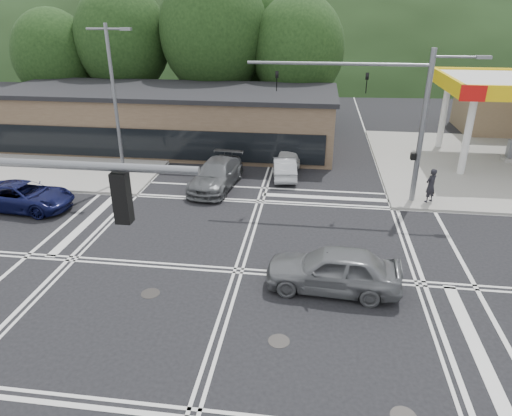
# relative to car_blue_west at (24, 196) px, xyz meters

# --- Properties ---
(ground) EXTENTS (120.00, 120.00, 0.00)m
(ground) POSITION_rel_car_blue_west_xyz_m (12.16, -4.61, -0.72)
(ground) COLOR black
(ground) RESTS_ON ground
(sidewalk_ne) EXTENTS (16.00, 16.00, 0.15)m
(sidewalk_ne) POSITION_rel_car_blue_west_xyz_m (27.16, 10.39, -0.64)
(sidewalk_ne) COLOR gray
(sidewalk_ne) RESTS_ON ground
(sidewalk_nw) EXTENTS (16.00, 16.00, 0.15)m
(sidewalk_nw) POSITION_rel_car_blue_west_xyz_m (-2.84, 10.39, -0.64)
(sidewalk_nw) COLOR gray
(sidewalk_nw) RESTS_ON ground
(commercial_row) EXTENTS (24.00, 8.00, 4.00)m
(commercial_row) POSITION_rel_car_blue_west_xyz_m (4.16, 12.39, 1.28)
(commercial_row) COLOR brown
(commercial_row) RESTS_ON ground
(hill_north) EXTENTS (252.00, 126.00, 140.00)m
(hill_north) POSITION_rel_car_blue_west_xyz_m (12.16, 85.39, -0.72)
(hill_north) COLOR black
(hill_north) RESTS_ON ground
(tree_n_a) EXTENTS (8.00, 8.00, 11.75)m
(tree_n_a) POSITION_rel_car_blue_west_xyz_m (-1.84, 19.39, 6.42)
(tree_n_a) COLOR #382619
(tree_n_a) RESTS_ON ground
(tree_n_b) EXTENTS (9.00, 9.00, 12.98)m
(tree_n_b) POSITION_rel_car_blue_west_xyz_m (6.16, 19.39, 7.07)
(tree_n_b) COLOR #382619
(tree_n_b) RESTS_ON ground
(tree_n_c) EXTENTS (7.60, 7.60, 10.87)m
(tree_n_c) POSITION_rel_car_blue_west_xyz_m (13.16, 19.39, 5.77)
(tree_n_c) COLOR #382619
(tree_n_c) RESTS_ON ground
(tree_n_d) EXTENTS (6.80, 6.80, 9.76)m
(tree_n_d) POSITION_rel_car_blue_west_xyz_m (-7.84, 18.39, 5.12)
(tree_n_d) COLOR #382619
(tree_n_d) RESTS_ON ground
(tree_n_e) EXTENTS (8.40, 8.40, 11.98)m
(tree_n_e) POSITION_rel_car_blue_west_xyz_m (10.16, 23.39, 6.42)
(tree_n_e) COLOR #382619
(tree_n_e) RESTS_ON ground
(streetlight_nw) EXTENTS (2.50, 0.25, 9.00)m
(streetlight_nw) POSITION_rel_car_blue_west_xyz_m (3.72, 4.39, 4.33)
(streetlight_nw) COLOR slate
(streetlight_nw) RESTS_ON ground
(signal_mast_ne) EXTENTS (11.65, 0.30, 8.00)m
(signal_mast_ne) POSITION_rel_car_blue_west_xyz_m (19.11, 3.59, 4.35)
(signal_mast_ne) COLOR slate
(signal_mast_ne) RESTS_ON ground
(car_blue_west) EXTENTS (5.32, 2.72, 1.44)m
(car_blue_west) POSITION_rel_car_blue_west_xyz_m (0.00, 0.00, 0.00)
(car_blue_west) COLOR #0D103A
(car_blue_west) RESTS_ON ground
(car_grey_center) EXTENTS (5.13, 2.33, 1.71)m
(car_grey_center) POSITION_rel_car_blue_west_xyz_m (15.90, -5.38, 0.14)
(car_grey_center) COLOR slate
(car_grey_center) RESTS_ON ground
(car_queue_a) EXTENTS (1.83, 4.01, 1.27)m
(car_queue_a) POSITION_rel_car_blue_west_xyz_m (13.16, 6.65, -0.08)
(car_queue_a) COLOR #AAADB1
(car_queue_a) RESTS_ON ground
(car_queue_b) EXTENTS (1.99, 4.14, 1.36)m
(car_queue_b) POSITION_rel_car_blue_west_xyz_m (13.16, 9.39, -0.04)
(car_queue_b) COLOR #B6B6B2
(car_queue_b) RESTS_ON ground
(car_northbound) EXTENTS (2.79, 5.64, 1.57)m
(car_northbound) POSITION_rel_car_blue_west_xyz_m (9.34, 4.39, 0.07)
(car_northbound) COLOR #545758
(car_northbound) RESTS_ON ground
(pedestrian) EXTENTS (0.81, 0.77, 1.87)m
(pedestrian) POSITION_rel_car_blue_west_xyz_m (21.20, 3.42, 0.36)
(pedestrian) COLOR black
(pedestrian) RESTS_ON sidewalk_ne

